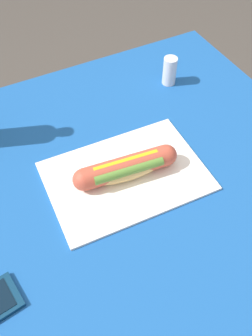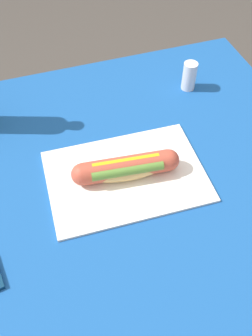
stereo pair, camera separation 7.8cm
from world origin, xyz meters
The scene contains 5 objects.
ground_plane centered at (0.00, 0.00, 0.00)m, with size 6.00×6.00×0.00m, color #47423D.
dining_table centered at (0.00, 0.00, 0.62)m, with size 0.99×0.96×0.76m.
paper_wrapper centered at (-0.04, -0.06, 0.77)m, with size 0.33×0.23×0.01m, color white.
hot_dog centered at (-0.04, -0.06, 0.80)m, with size 0.23×0.07×0.05m.
salt_shaker centered at (-0.29, -0.29, 0.80)m, with size 0.04×0.04×0.08m, color silver.
Camera 2 is at (0.12, 0.42, 1.40)m, focal length 40.22 mm.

